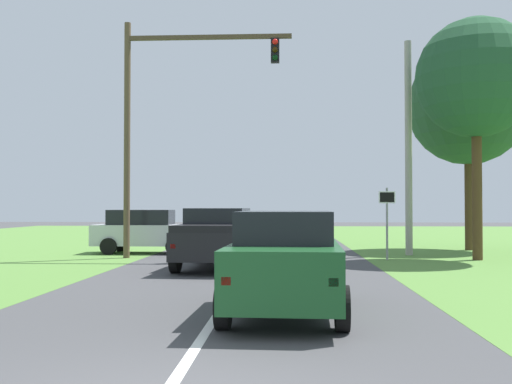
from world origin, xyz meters
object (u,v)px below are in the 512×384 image
pickup_truck_lead (219,238)px  crossing_suv_far (145,231)px  keep_moving_sign (387,214)px  utility_pole_right (408,148)px  traffic_light (165,106)px  oak_tree_right (468,106)px  extra_tree_1 (476,79)px  red_suv_near (286,259)px

pickup_truck_lead → crossing_suv_far: pickup_truck_lead is taller
keep_moving_sign → crossing_suv_far: size_ratio=0.61×
utility_pole_right → traffic_light: bearing=-168.7°
oak_tree_right → crossing_suv_far: size_ratio=2.12×
oak_tree_right → utility_pole_right: size_ratio=1.06×
oak_tree_right → extra_tree_1: oak_tree_right is taller
red_suv_near → traffic_light: (-4.62, 11.43, 4.77)m
oak_tree_right → extra_tree_1: 5.18m
keep_moving_sign → utility_pole_right: (1.24, 2.23, 2.64)m
red_suv_near → extra_tree_1: size_ratio=0.54×
keep_moving_sign → utility_pole_right: bearing=61.0°
pickup_truck_lead → crossing_suv_far: 6.98m
utility_pole_right → extra_tree_1: size_ratio=0.97×
keep_moving_sign → crossing_suv_far: keep_moving_sign is taller
crossing_suv_far → extra_tree_1: 14.29m
red_suv_near → utility_pole_right: size_ratio=0.56×
red_suv_near → oak_tree_right: 19.00m
red_suv_near → utility_pole_right: (4.91, 13.33, 3.33)m
crossing_suv_far → pickup_truck_lead: bearing=-57.3°
crossing_suv_far → extra_tree_1: size_ratio=0.49×
red_suv_near → pickup_truck_lead: size_ratio=0.87×
traffic_light → keep_moving_sign: 9.24m
red_suv_near → oak_tree_right: oak_tree_right is taller
traffic_light → oak_tree_right: (12.77, 4.82, 0.73)m
oak_tree_right → extra_tree_1: bearing=-103.5°
crossing_suv_far → utility_pole_right: 11.34m
red_suv_near → oak_tree_right: bearing=63.4°
traffic_light → utility_pole_right: 9.82m
crossing_suv_far → utility_pole_right: size_ratio=0.50×
utility_pole_right → red_suv_near: bearing=-110.2°
red_suv_near → keep_moving_sign: size_ratio=1.83×
pickup_truck_lead → extra_tree_1: extra_tree_1 is taller
traffic_light → oak_tree_right: bearing=20.7°
utility_pole_right → keep_moving_sign: bearing=-119.0°
red_suv_near → keep_moving_sign: bearing=71.7°
utility_pole_right → extra_tree_1: extra_tree_1 is taller
traffic_light → oak_tree_right: size_ratio=0.98×
keep_moving_sign → oak_tree_right: (4.48, 5.15, 4.80)m
pickup_truck_lead → traffic_light: traffic_light is taller
traffic_light → extra_tree_1: (11.56, -0.22, 0.89)m
pickup_truck_lead → extra_tree_1: 11.21m
traffic_light → crossing_suv_far: traffic_light is taller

